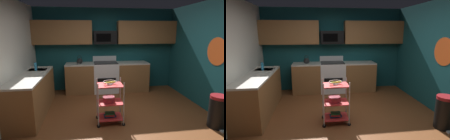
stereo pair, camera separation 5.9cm
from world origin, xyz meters
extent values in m
cube|color=brown|center=(0.00, 0.00, -0.02)|extent=(4.40, 4.80, 0.04)
cube|color=#14474C|center=(0.00, 2.43, 1.30)|extent=(4.52, 0.06, 2.60)
cube|color=#14474C|center=(2.23, 0.00, 1.30)|extent=(0.06, 4.80, 2.60)
cylinder|color=#E5591E|center=(2.20, 0.16, 1.45)|extent=(0.00, 0.62, 0.62)
cube|color=brown|center=(0.00, 2.10, 0.44)|extent=(2.57, 0.60, 0.88)
cube|color=beige|center=(0.00, 2.10, 0.90)|extent=(2.57, 0.60, 0.04)
cube|color=brown|center=(-1.90, 0.75, 0.44)|extent=(0.60, 2.10, 0.88)
cube|color=beige|center=(-1.90, 0.75, 0.90)|extent=(0.60, 2.10, 0.04)
cube|color=#B7BABC|center=(-1.90, 1.35, 0.84)|extent=(0.44, 0.36, 0.16)
cube|color=white|center=(-0.06, 2.10, 0.46)|extent=(0.76, 0.64, 0.92)
cube|color=black|center=(-0.06, 1.78, 0.35)|extent=(0.56, 0.01, 0.32)
cube|color=white|center=(-0.06, 2.39, 1.01)|extent=(0.76, 0.06, 0.18)
cube|color=black|center=(-0.06, 2.10, 0.93)|extent=(0.72, 0.60, 0.02)
cube|color=brown|center=(-1.33, 2.23, 1.85)|extent=(1.74, 0.33, 0.70)
cube|color=brown|center=(1.27, 2.23, 1.85)|extent=(1.86, 0.33, 0.70)
cube|color=black|center=(-0.06, 2.21, 1.70)|extent=(0.70, 0.38, 0.40)
cube|color=black|center=(-0.12, 2.02, 1.70)|extent=(0.44, 0.01, 0.24)
cylinder|color=silver|center=(-0.45, -0.15, 0.47)|extent=(0.02, 0.02, 0.88)
cylinder|color=black|center=(-0.45, -0.15, 0.04)|extent=(0.07, 0.02, 0.07)
cylinder|color=silver|center=(0.06, -0.15, 0.47)|extent=(0.02, 0.02, 0.88)
cylinder|color=black|center=(0.06, -0.15, 0.04)|extent=(0.07, 0.02, 0.07)
cylinder|color=silver|center=(-0.45, 0.24, 0.47)|extent=(0.02, 0.02, 0.88)
cylinder|color=black|center=(-0.45, 0.24, 0.04)|extent=(0.07, 0.02, 0.07)
cylinder|color=silver|center=(0.06, 0.24, 0.47)|extent=(0.02, 0.02, 0.88)
cylinder|color=black|center=(0.06, 0.24, 0.04)|extent=(0.07, 0.02, 0.07)
cube|color=red|center=(-0.20, 0.04, 0.12)|extent=(0.51, 0.39, 0.02)
cube|color=red|center=(-0.20, 0.04, 0.45)|extent=(0.51, 0.39, 0.02)
cube|color=red|center=(-0.20, 0.04, 0.82)|extent=(0.51, 0.39, 0.02)
torus|color=silver|center=(-0.20, 0.04, 0.89)|extent=(0.27, 0.27, 0.01)
cylinder|color=silver|center=(-0.20, 0.04, 0.84)|extent=(0.12, 0.12, 0.02)
ellipsoid|color=yellow|center=(-0.15, 0.06, 0.87)|extent=(0.17, 0.09, 0.04)
ellipsoid|color=yellow|center=(-0.24, 0.03, 0.87)|extent=(0.17, 0.09, 0.04)
cylinder|color=maroon|center=(-0.22, 0.04, 0.51)|extent=(0.24, 0.24, 0.11)
torus|color=maroon|center=(-0.22, 0.04, 0.57)|extent=(0.25, 0.25, 0.01)
cube|color=#1E4C8C|center=(-0.20, 0.04, 0.15)|extent=(0.25, 0.15, 0.04)
cube|color=#B22626|center=(-0.20, 0.04, 0.18)|extent=(0.20, 0.19, 0.03)
cube|color=#26723F|center=(-0.20, 0.04, 0.20)|extent=(0.21, 0.16, 0.02)
sphere|color=black|center=(-0.86, 2.10, 0.99)|extent=(0.18, 0.18, 0.18)
sphere|color=black|center=(-0.86, 2.10, 1.08)|extent=(0.03, 0.03, 0.03)
cone|color=black|center=(-0.78, 2.10, 1.01)|extent=(0.09, 0.04, 0.06)
torus|color=black|center=(-0.86, 2.10, 1.10)|extent=(0.12, 0.01, 0.12)
cylinder|color=#2D8CBF|center=(-1.92, 1.23, 1.02)|extent=(0.06, 0.06, 0.20)
cylinder|color=black|center=(1.90, -0.45, 0.30)|extent=(0.34, 0.34, 0.60)
cylinder|color=maroon|center=(1.90, -0.45, 0.63)|extent=(0.33, 0.33, 0.06)
cube|color=#B2B2B7|center=(1.90, -0.66, 0.01)|extent=(0.10, 0.08, 0.03)
camera|label=1|loc=(-0.65, -3.47, 1.89)|focal=29.16mm
camera|label=2|loc=(-0.59, -3.47, 1.89)|focal=29.16mm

